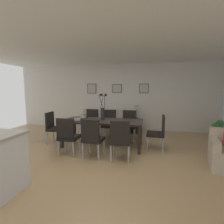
# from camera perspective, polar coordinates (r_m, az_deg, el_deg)

# --- Properties ---
(ground_plane) EXTENTS (9.00, 9.00, 0.00)m
(ground_plane) POSITION_cam_1_polar(r_m,az_deg,el_deg) (3.86, -4.31, -16.40)
(ground_plane) COLOR tan
(back_wall_panel) EXTENTS (9.00, 0.10, 2.60)m
(back_wall_panel) POSITION_cam_1_polar(r_m,az_deg,el_deg) (6.72, 3.51, 5.15)
(back_wall_panel) COLOR silver
(back_wall_panel) RESTS_ON ground
(ceiling_panel) EXTENTS (9.00, 7.20, 0.08)m
(ceiling_panel) POSITION_cam_1_polar(r_m,az_deg,el_deg) (4.07, -2.96, 22.82)
(ceiling_panel) COLOR white
(dining_table) EXTENTS (2.20, 0.93, 0.74)m
(dining_table) POSITION_cam_1_polar(r_m,az_deg,el_deg) (4.64, -3.26, -3.64)
(dining_table) COLOR black
(dining_table) RESTS_ON ground
(dining_chair_near_left) EXTENTS (0.44, 0.44, 0.92)m
(dining_chair_near_left) POSITION_cam_1_polar(r_m,az_deg,el_deg) (4.13, -15.04, -7.53)
(dining_chair_near_left) COLOR black
(dining_chair_near_left) RESTS_ON ground
(dining_chair_near_right) EXTENTS (0.46, 0.46, 0.92)m
(dining_chair_near_right) POSITION_cam_1_polar(r_m,az_deg,el_deg) (5.69, -7.14, -3.29)
(dining_chair_near_right) COLOR black
(dining_chair_near_right) RESTS_ON ground
(dining_chair_far_left) EXTENTS (0.47, 0.47, 0.92)m
(dining_chair_far_left) POSITION_cam_1_polar(r_m,az_deg,el_deg) (3.87, -6.81, -8.35)
(dining_chair_far_left) COLOR black
(dining_chair_far_left) RESTS_ON ground
(dining_chair_far_right) EXTENTS (0.45, 0.45, 0.92)m
(dining_chair_far_right) POSITION_cam_1_polar(r_m,az_deg,el_deg) (5.49, -0.97, -3.62)
(dining_chair_far_right) COLOR black
(dining_chair_far_right) RESTS_ON ground
(dining_chair_mid_left) EXTENTS (0.47, 0.47, 0.92)m
(dining_chair_mid_left) POSITION_cam_1_polar(r_m,az_deg,el_deg) (3.70, 2.90, -9.04)
(dining_chair_mid_left) COLOR black
(dining_chair_mid_left) RESTS_ON ground
(dining_chair_mid_right) EXTENTS (0.44, 0.44, 0.92)m
(dining_chair_mid_right) POSITION_cam_1_polar(r_m,az_deg,el_deg) (5.37, 5.81, -3.90)
(dining_chair_mid_right) COLOR black
(dining_chair_mid_right) RESTS_ON ground
(dining_chair_head_west) EXTENTS (0.47, 0.47, 0.92)m
(dining_chair_head_west) POSITION_cam_1_polar(r_m,az_deg,el_deg) (5.26, -19.47, -4.52)
(dining_chair_head_west) COLOR black
(dining_chair_head_west) RESTS_ON ground
(dining_chair_head_east) EXTENTS (0.46, 0.46, 0.92)m
(dining_chair_head_east) POSITION_cam_1_polar(r_m,az_deg,el_deg) (4.52, 15.73, -6.27)
(dining_chair_head_east) COLOR black
(dining_chair_head_east) RESTS_ON ground
(centerpiece_vase) EXTENTS (0.21, 0.23, 0.73)m
(centerpiece_vase) POSITION_cam_1_polar(r_m,az_deg,el_deg) (4.59, -3.28, 0.68)
(centerpiece_vase) COLOR #232326
(centerpiece_vase) RESTS_ON dining_table
(placemat_near_left) EXTENTS (0.32, 0.32, 0.01)m
(placemat_near_left) POSITION_cam_1_polar(r_m,az_deg,el_deg) (4.65, -11.83, -2.85)
(placemat_near_left) COLOR black
(placemat_near_left) RESTS_ON dining_table
(bowl_near_left) EXTENTS (0.17, 0.17, 0.07)m
(bowl_near_left) POSITION_cam_1_polar(r_m,az_deg,el_deg) (4.65, -11.84, -2.40)
(bowl_near_left) COLOR #B2ADA3
(bowl_near_left) RESTS_ON dining_table
(placemat_near_right) EXTENTS (0.32, 0.32, 0.01)m
(placemat_near_right) POSITION_cam_1_polar(r_m,az_deg,el_deg) (5.03, -9.89, -2.05)
(placemat_near_right) COLOR black
(placemat_near_right) RESTS_ON dining_table
(bowl_near_right) EXTENTS (0.17, 0.17, 0.07)m
(bowl_near_right) POSITION_cam_1_polar(r_m,az_deg,el_deg) (5.03, -9.90, -1.63)
(bowl_near_right) COLOR #B2ADA3
(bowl_near_right) RESTS_ON dining_table
(sofa) EXTENTS (1.94, 0.84, 0.80)m
(sofa) POSITION_cam_1_polar(r_m,az_deg,el_deg) (6.42, -2.53, -4.13)
(sofa) COLOR #B2A899
(sofa) RESTS_ON ground
(side_table) EXTENTS (0.36, 0.36, 0.52)m
(side_table) POSITION_cam_1_polar(r_m,az_deg,el_deg) (6.24, 8.27, -4.71)
(side_table) COLOR black
(side_table) RESTS_ON ground
(table_lamp) EXTENTS (0.22, 0.22, 0.51)m
(table_lamp) POSITION_cam_1_polar(r_m,az_deg,el_deg) (6.14, 8.38, 1.07)
(table_lamp) COLOR #4C4C51
(table_lamp) RESTS_ON side_table
(framed_picture_left) EXTENTS (0.38, 0.03, 0.40)m
(framed_picture_left) POSITION_cam_1_polar(r_m,az_deg,el_deg) (6.95, -6.97, 8.00)
(framed_picture_left) COLOR #473828
(framed_picture_center) EXTENTS (0.40, 0.03, 0.33)m
(framed_picture_center) POSITION_cam_1_polar(r_m,az_deg,el_deg) (6.68, 1.72, 8.08)
(framed_picture_center) COLOR #473828
(framed_picture_right) EXTENTS (0.36, 0.03, 0.37)m
(framed_picture_right) POSITION_cam_1_polar(r_m,az_deg,el_deg) (6.57, 10.91, 7.97)
(framed_picture_right) COLOR #473828
(potted_plant) EXTENTS (0.36, 0.36, 0.67)m
(potted_plant) POSITION_cam_1_polar(r_m,az_deg,el_deg) (6.11, 32.56, -4.98)
(potted_plant) COLOR silver
(potted_plant) RESTS_ON ground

